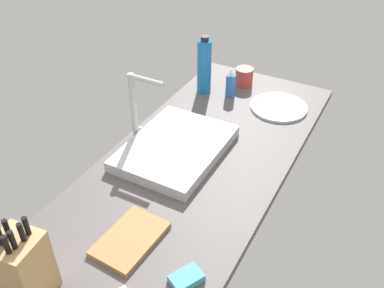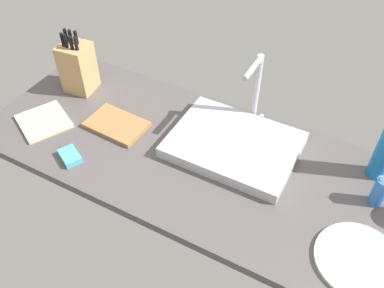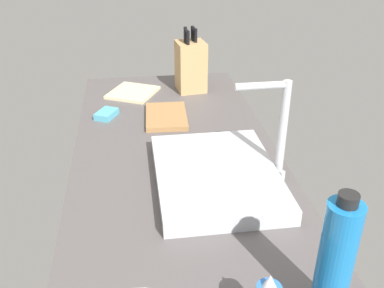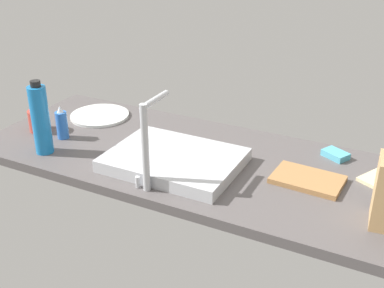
{
  "view_description": "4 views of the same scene",
  "coord_description": "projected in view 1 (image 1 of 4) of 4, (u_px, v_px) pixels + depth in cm",
  "views": [
    {
      "loc": [
        -106.03,
        -59.05,
        105.23
      ],
      "look_at": [
        3.18,
        0.05,
        13.46
      ],
      "focal_mm": 39.68,
      "sensor_mm": 36.0,
      "label": 1
    },
    {
      "loc": [
        45.22,
        -93.11,
        112.82
      ],
      "look_at": [
        -3.83,
        -2.49,
        11.39
      ],
      "focal_mm": 38.93,
      "sensor_mm": 36.0,
      "label": 2
    },
    {
      "loc": [
        111.63,
        -12.48,
        73.55
      ],
      "look_at": [
        -0.04,
        3.52,
        12.65
      ],
      "focal_mm": 41.16,
      "sensor_mm": 36.0,
      "label": 3
    },
    {
      "loc": [
        -67.82,
        142.7,
        86.3
      ],
      "look_at": [
        3.56,
        2.39,
        9.78
      ],
      "focal_mm": 45.55,
      "sensor_mm": 36.0,
      "label": 4
    }
  ],
  "objects": [
    {
      "name": "faucet",
      "position": [
        137.0,
        103.0,
        1.63
      ],
      "size": [
        5.5,
        15.34,
        29.91
      ],
      "color": "#B7BABF",
      "rests_on": "countertop_slab"
    },
    {
      "name": "dish_sponge",
      "position": [
        186.0,
        278.0,
        1.18
      ],
      "size": [
        10.76,
        9.49,
        2.4
      ],
      "primitive_type": "cube",
      "rotation": [
        0.0,
        0.0,
        -0.48
      ],
      "color": "#4CA3BC",
      "rests_on": "countertop_slab"
    },
    {
      "name": "soap_bottle",
      "position": [
        231.0,
        85.0,
        1.99
      ],
      "size": [
        4.61,
        4.61,
        13.76
      ],
      "color": "blue",
      "rests_on": "countertop_slab"
    },
    {
      "name": "knife_block",
      "position": [
        23.0,
        267.0,
        1.1
      ],
      "size": [
        12.91,
        12.86,
        26.61
      ],
      "rotation": [
        0.0,
        0.0,
        0.12
      ],
      "color": "tan",
      "rests_on": "countertop_slab"
    },
    {
      "name": "countertop_slab",
      "position": [
        188.0,
        174.0,
        1.59
      ],
      "size": [
        171.98,
        65.97,
        3.5
      ],
      "primitive_type": "cube",
      "color": "#514C4C",
      "rests_on": "ground"
    },
    {
      "name": "sink_basin",
      "position": [
        176.0,
        148.0,
        1.65
      ],
      "size": [
        45.64,
        34.13,
        4.46
      ],
      "primitive_type": "cube",
      "color": "#B7BABF",
      "rests_on": "countertop_slab"
    },
    {
      "name": "coffee_mug",
      "position": [
        244.0,
        77.0,
        2.09
      ],
      "size": [
        8.62,
        8.62,
        8.76
      ],
      "primitive_type": "cylinder",
      "color": "#B23D33",
      "rests_on": "countertop_slab"
    },
    {
      "name": "cutting_board",
      "position": [
        130.0,
        239.0,
        1.3
      ],
      "size": [
        23.67,
        16.24,
        1.8
      ],
      "primitive_type": "cube",
      "rotation": [
        0.0,
        0.0,
        -0.05
      ],
      "color": "#9E7042",
      "rests_on": "countertop_slab"
    },
    {
      "name": "water_bottle",
      "position": [
        204.0,
        66.0,
        1.98
      ],
      "size": [
        6.66,
        6.66,
        28.03
      ],
      "color": "#1970B7",
      "rests_on": "countertop_slab"
    },
    {
      "name": "dinner_plate",
      "position": [
        279.0,
        107.0,
        1.93
      ],
      "size": [
        25.56,
        25.56,
        1.2
      ],
      "primitive_type": "cylinder",
      "color": "silver",
      "rests_on": "countertop_slab"
    }
  ]
}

